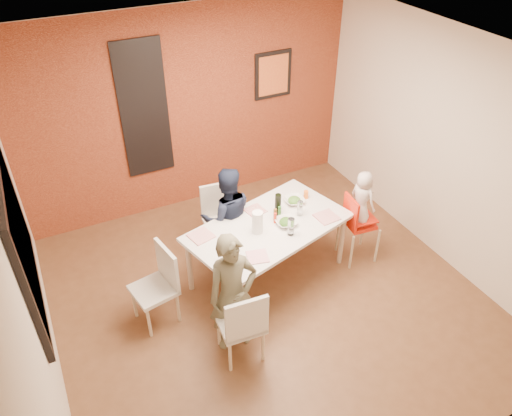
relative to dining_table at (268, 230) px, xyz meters
name	(u,v)px	position (x,y,z in m)	size (l,w,h in m)	color
ground	(268,297)	(-0.17, -0.33, -0.67)	(4.50, 4.50, 0.00)	brown
ceiling	(272,63)	(-0.17, -0.33, 2.03)	(4.50, 4.50, 0.02)	white
wall_back	(190,111)	(-0.17, 1.92, 0.68)	(4.50, 0.02, 2.70)	beige
wall_front	(431,377)	(-0.17, -2.58, 0.68)	(4.50, 0.02, 2.70)	beige
wall_left	(24,269)	(-2.42, -0.33, 0.68)	(0.02, 4.50, 2.70)	beige
wall_right	(445,149)	(2.08, -0.33, 0.68)	(0.02, 4.50, 2.70)	beige
brick_accent_wall	(190,112)	(-0.17, 1.90, 0.68)	(4.50, 0.02, 2.70)	maroon
picture_window_frame	(19,235)	(-2.39, -0.13, 0.88)	(0.05, 1.70, 1.30)	black
picture_window_pane	(21,234)	(-2.37, -0.13, 0.88)	(0.02, 1.55, 1.15)	black
glassblock_strip	(144,110)	(-0.77, 1.89, 0.83)	(0.55, 0.03, 1.70)	silver
glassblock_surround	(144,110)	(-0.77, 1.88, 0.83)	(0.60, 0.03, 1.76)	black
art_print_frame	(273,75)	(1.03, 1.88, 0.98)	(0.54, 0.03, 0.64)	black
art_print_canvas	(274,75)	(1.03, 1.87, 0.98)	(0.44, 0.01, 0.54)	orange
dining_table	(268,230)	(0.00, 0.00, 0.00)	(1.97, 1.42, 0.74)	white
chair_near	(243,323)	(-0.76, -0.95, -0.17)	(0.45, 0.45, 0.90)	silver
chair_far	(220,216)	(-0.29, 0.70, -0.17)	(0.45, 0.45, 0.90)	silver
chair_left	(160,281)	(-1.29, -0.06, -0.17)	(0.49, 0.49, 0.90)	silver
high_chair	(357,222)	(1.09, -0.17, -0.13)	(0.42, 0.42, 0.90)	red
child_near	(233,294)	(-0.75, -0.71, 0.00)	(0.49, 0.32, 1.34)	brown
child_far	(227,217)	(-0.30, 0.46, -0.03)	(0.62, 0.49, 1.28)	#151C30
toddler	(362,198)	(1.12, -0.18, 0.20)	(0.33, 0.22, 0.69)	beige
plate_near_left	(258,257)	(-0.34, -0.41, 0.07)	(0.21, 0.21, 0.01)	white
plate_far_mid	(255,210)	(-0.01, 0.31, 0.07)	(0.21, 0.21, 0.01)	white
plate_near_right	(327,217)	(0.66, -0.16, 0.07)	(0.24, 0.24, 0.01)	white
plate_far_left	(201,236)	(-0.74, 0.16, 0.07)	(0.24, 0.24, 0.01)	white
salad_bowl_a	(286,222)	(0.19, -0.06, 0.09)	(0.24, 0.24, 0.06)	white
salad_bowl_b	(294,201)	(0.48, 0.26, 0.09)	(0.24, 0.24, 0.06)	white
wine_bottle	(278,205)	(0.19, 0.14, 0.20)	(0.07, 0.07, 0.27)	black
wine_glass_a	(291,227)	(0.14, -0.24, 0.17)	(0.07, 0.07, 0.21)	silver
wine_glass_b	(300,208)	(0.41, 0.02, 0.16)	(0.06, 0.06, 0.18)	silver
paper_towel_roll	(258,222)	(-0.16, -0.05, 0.20)	(0.12, 0.12, 0.26)	white
condiment_red	(275,218)	(0.09, 0.02, 0.13)	(0.03, 0.03, 0.13)	red
condiment_green	(280,211)	(0.19, 0.10, 0.13)	(0.04, 0.04, 0.14)	#347D29
condiment_brown	(275,215)	(0.11, 0.06, 0.14)	(0.04, 0.04, 0.15)	brown
sippy_cup	(306,195)	(0.65, 0.28, 0.12)	(0.06, 0.06, 0.10)	orange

